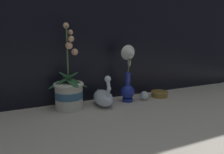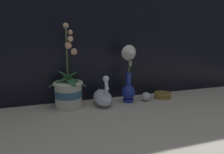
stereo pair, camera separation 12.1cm
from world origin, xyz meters
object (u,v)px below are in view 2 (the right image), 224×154
glass_sphere (146,96)px  amber_dish (163,95)px  swan_figurine (102,97)px  blue_vase (130,75)px  orchid_potted_plant (68,90)px

glass_sphere → amber_dish: bearing=8.2°
swan_figurine → blue_vase: 0.20m
amber_dish → swan_figurine: bearing=-177.8°
blue_vase → glass_sphere: size_ratio=6.28×
blue_vase → glass_sphere: (0.11, -0.00, -0.13)m
swan_figurine → glass_sphere: 0.27m
glass_sphere → amber_dish: (0.13, 0.02, -0.01)m
orchid_potted_plant → amber_dish: size_ratio=4.11×
orchid_potted_plant → swan_figurine: bearing=-10.5°
blue_vase → glass_sphere: 0.17m
orchid_potted_plant → glass_sphere: orchid_potted_plant is taller
glass_sphere → amber_dish: glass_sphere is taller
glass_sphere → amber_dish: size_ratio=0.48×
swan_figurine → glass_sphere: size_ratio=3.58×
orchid_potted_plant → swan_figurine: size_ratio=2.37×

